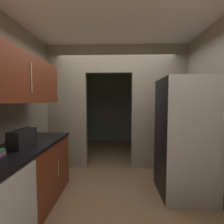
# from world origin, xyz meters

# --- Properties ---
(ground) EXTENTS (20.00, 20.00, 0.00)m
(ground) POSITION_xyz_m (0.00, 0.00, 0.00)
(ground) COLOR brown
(kitchen_overhead_slab) EXTENTS (3.46, 6.52, 0.06)m
(kitchen_overhead_slab) POSITION_xyz_m (0.00, 0.38, 2.75)
(kitchen_overhead_slab) COLOR silver
(kitchen_partition) EXTENTS (3.06, 0.12, 2.72)m
(kitchen_partition) POSITION_xyz_m (0.06, 1.26, 1.46)
(kitchen_partition) COLOR gray
(kitchen_partition) RESTS_ON ground
(adjoining_room_shell) EXTENTS (3.06, 2.53, 2.72)m
(adjoining_room_shell) POSITION_xyz_m (0.00, 2.97, 1.36)
(adjoining_room_shell) COLOR slate
(adjoining_room_shell) RESTS_ON ground
(refrigerator) EXTENTS (0.77, 0.79, 1.86)m
(refrigerator) POSITION_xyz_m (1.10, 0.23, 0.93)
(refrigerator) COLOR black
(refrigerator) RESTS_ON ground
(lower_cabinet_run) EXTENTS (0.67, 1.91, 0.93)m
(lower_cabinet_run) POSITION_xyz_m (-1.19, -0.38, 0.46)
(lower_cabinet_run) COLOR maroon
(lower_cabinet_run) RESTS_ON ground
(dishwasher) EXTENTS (0.02, 0.56, 0.87)m
(dishwasher) POSITION_xyz_m (-0.87, -0.92, 0.43)
(dishwasher) COLOR #B7BABC
(dishwasher) RESTS_ON ground
(upper_cabinet_counterside) EXTENTS (0.36, 1.72, 0.61)m
(upper_cabinet_counterside) POSITION_xyz_m (-1.19, -0.38, 1.78)
(upper_cabinet_counterside) COLOR maroon
(boombox) EXTENTS (0.17, 0.41, 0.24)m
(boombox) POSITION_xyz_m (-1.17, -0.35, 1.04)
(boombox) COLOR black
(boombox) RESTS_ON lower_cabinet_run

